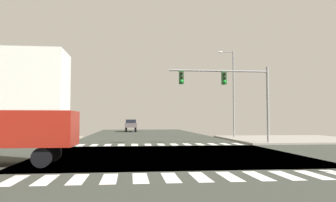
% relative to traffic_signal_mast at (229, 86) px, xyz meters
% --- Properties ---
extents(ground, '(90.00, 90.00, 0.05)m').
position_rel_traffic_signal_mast_xyz_m(ground, '(-5.47, -6.94, -4.55)').
color(ground, '#333730').
extents(sidewalk_corner_ne, '(12.00, 12.00, 0.14)m').
position_rel_traffic_signal_mast_xyz_m(sidewalk_corner_ne, '(7.53, 5.06, -4.46)').
color(sidewalk_corner_ne, gray).
rests_on(sidewalk_corner_ne, ground).
extents(sidewalk_corner_nw, '(12.00, 12.00, 0.14)m').
position_rel_traffic_signal_mast_xyz_m(sidewalk_corner_nw, '(-18.47, 5.06, -4.46)').
color(sidewalk_corner_nw, gray).
rests_on(sidewalk_corner_nw, ground).
extents(crosswalk_near, '(13.50, 2.00, 0.01)m').
position_rel_traffic_signal_mast_xyz_m(crosswalk_near, '(-5.72, -14.24, -4.52)').
color(crosswalk_near, silver).
rests_on(crosswalk_near, ground).
extents(crosswalk_far, '(13.50, 2.00, 0.01)m').
position_rel_traffic_signal_mast_xyz_m(crosswalk_far, '(-5.72, 0.36, -4.52)').
color(crosswalk_far, silver).
rests_on(crosswalk_far, ground).
extents(traffic_signal_mast, '(7.88, 0.55, 6.07)m').
position_rel_traffic_signal_mast_xyz_m(traffic_signal_mast, '(0.00, 0.00, 0.00)').
color(traffic_signal_mast, gray).
rests_on(traffic_signal_mast, ground).
extents(street_lamp, '(1.78, 0.32, 8.93)m').
position_rel_traffic_signal_mast_xyz_m(street_lamp, '(2.69, 8.10, 0.75)').
color(street_lamp, gray).
rests_on(street_lamp, ground).
extents(sedan_leading_3, '(1.80, 4.30, 1.88)m').
position_rel_traffic_signal_mast_xyz_m(sedan_leading_3, '(-7.47, 27.55, -3.41)').
color(sedan_leading_3, black).
rests_on(sedan_leading_3, ground).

